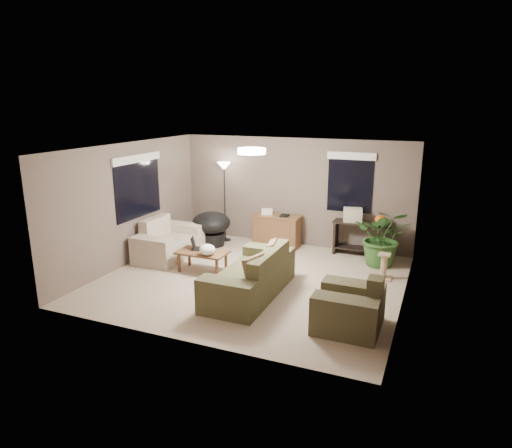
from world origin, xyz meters
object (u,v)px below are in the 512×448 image
at_px(armchair, 350,309).
at_px(cat_scratching_post, 384,268).
at_px(loveseat, 168,243).
at_px(houseplant, 383,243).
at_px(desk, 277,231).
at_px(console_table, 363,236).
at_px(papasan_chair, 211,226).
at_px(main_sofa, 252,279).
at_px(coffee_table, 202,254).
at_px(floor_lamp, 224,176).

xyz_separation_m(armchair, cat_scratching_post, (0.21, 2.21, -0.08)).
relative_size(loveseat, houseplant, 1.30).
bearing_deg(armchair, desk, 125.51).
relative_size(console_table, papasan_chair, 1.22).
distance_m(main_sofa, desk, 2.84).
distance_m(coffee_table, houseplant, 3.69).
distance_m(desk, houseplant, 2.49).
height_order(main_sofa, papasan_chair, main_sofa).
bearing_deg(armchair, loveseat, 158.27).
distance_m(coffee_table, cat_scratching_post, 3.53).
height_order(coffee_table, console_table, console_table).
height_order(coffee_table, desk, desk).
distance_m(coffee_table, floor_lamp, 2.49).
height_order(loveseat, houseplant, houseplant).
bearing_deg(houseplant, main_sofa, -128.35).
xyz_separation_m(console_table, floor_lamp, (-3.30, -0.14, 1.16)).
bearing_deg(coffee_table, floor_lamp, 104.31).
bearing_deg(papasan_chair, floor_lamp, 76.18).
xyz_separation_m(houseplant, cat_scratching_post, (0.13, -0.74, -0.26)).
xyz_separation_m(coffee_table, cat_scratching_post, (3.38, 1.00, -0.14)).
xyz_separation_m(main_sofa, cat_scratching_post, (2.03, 1.66, -0.08)).
xyz_separation_m(armchair, coffee_table, (-3.18, 1.21, 0.06)).
height_order(floor_lamp, cat_scratching_post, floor_lamp).
distance_m(desk, papasan_chair, 1.54).
bearing_deg(houseplant, console_table, 134.96).
xyz_separation_m(loveseat, armchair, (4.32, -1.72, 0.00)).
relative_size(main_sofa, desk, 2.00).
bearing_deg(coffee_table, cat_scratching_post, 16.49).
bearing_deg(console_table, cat_scratching_post, -63.31).
xyz_separation_m(loveseat, coffee_table, (1.14, -0.51, 0.06)).
xyz_separation_m(console_table, houseplant, (0.49, -0.49, 0.04)).
xyz_separation_m(floor_lamp, houseplant, (3.79, -0.35, -1.12)).
xyz_separation_m(armchair, floor_lamp, (-3.71, 3.31, 1.30)).
bearing_deg(floor_lamp, houseplant, -5.30).
relative_size(loveseat, floor_lamp, 0.84).
relative_size(armchair, coffee_table, 1.00).
height_order(desk, cat_scratching_post, desk).
bearing_deg(desk, main_sofa, -78.65).
height_order(loveseat, cat_scratching_post, loveseat).
xyz_separation_m(main_sofa, coffee_table, (-1.36, 0.66, 0.06)).
bearing_deg(loveseat, floor_lamp, 68.95).
bearing_deg(desk, coffee_table, -110.57).
height_order(coffee_table, houseplant, houseplant).
relative_size(loveseat, armchair, 1.60).
distance_m(desk, console_table, 1.97).
bearing_deg(cat_scratching_post, papasan_chair, 171.40).
xyz_separation_m(console_table, papasan_chair, (-3.42, -0.62, 0.03)).
xyz_separation_m(armchair, papasan_chair, (-3.83, 2.82, 0.17)).
xyz_separation_m(coffee_table, floor_lamp, (-0.53, 2.10, 1.24)).
bearing_deg(coffee_table, loveseat, 155.90).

